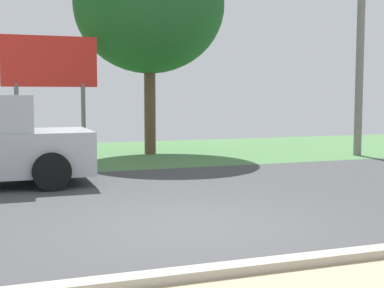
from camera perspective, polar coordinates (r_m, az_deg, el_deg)
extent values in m
cube|color=#424244|center=(9.69, -3.39, -6.32)|extent=(40.00, 8.00, 0.10)
cube|color=#4C7C47|center=(17.42, -10.78, -1.24)|extent=(40.00, 8.00, 0.10)
cube|color=#B2AD9E|center=(6.04, 7.56, -12.54)|extent=(40.00, 0.24, 0.10)
cube|color=#2D3842|center=(11.87, -16.82, 2.80)|extent=(0.10, 1.70, 0.77)
cylinder|color=black|center=(12.97, -15.38, -1.63)|extent=(0.76, 0.28, 0.76)
cylinder|color=black|center=(10.99, -14.59, -2.82)|extent=(0.76, 0.28, 0.76)
cylinder|color=gray|center=(17.62, 17.35, 11.17)|extent=(0.24, 0.24, 7.56)
cylinder|color=slate|center=(15.53, -17.95, 2.08)|extent=(0.12, 0.12, 2.20)
cylinder|color=slate|center=(15.69, -11.37, 2.26)|extent=(0.12, 0.12, 2.20)
cube|color=red|center=(15.59, -14.79, 8.42)|extent=(2.60, 0.10, 1.40)
cylinder|color=brown|center=(17.24, -4.46, 4.25)|extent=(0.36, 0.36, 3.19)
ellipsoid|color=#1E5623|center=(17.46, -4.54, 14.44)|extent=(4.70, 4.70, 4.28)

